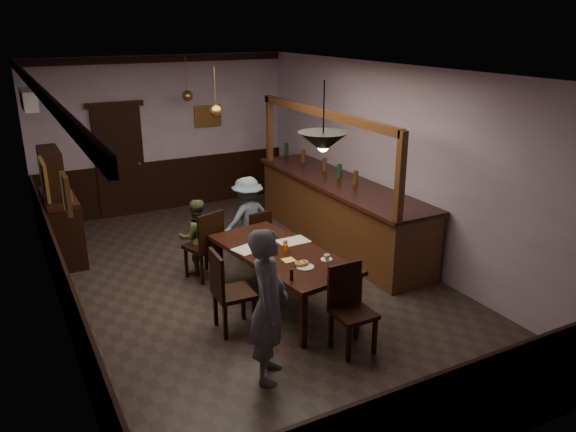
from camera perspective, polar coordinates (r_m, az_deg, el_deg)
room at (r=7.62m, az=-4.06°, el=3.20°), size 5.01×8.01×3.01m
dining_table at (r=7.34m, az=-0.65°, el=-4.12°), size 1.29×2.32×0.75m
chair_far_left at (r=8.18m, az=-8.27°, el=-2.67°), size 0.57×0.57×1.05m
chair_far_right at (r=8.63m, az=-3.12°, el=-1.96°), size 0.42×0.42×0.88m
chair_near at (r=6.48m, az=6.27°, el=-8.87°), size 0.44×0.44×1.01m
chair_side at (r=6.80m, az=-6.23°, el=-7.31°), size 0.47×0.47×1.04m
person_standing at (r=5.81m, az=-1.99°, el=-9.09°), size 0.67×0.73×1.68m
person_seated_left at (r=8.41m, az=-9.28°, el=-2.09°), size 0.59×0.47×1.15m
person_seated_right at (r=8.79m, az=-4.10°, el=-0.28°), size 0.93×0.63×1.34m
newspaper_left at (r=7.43m, az=-3.92°, el=-3.32°), size 0.49×0.40×0.01m
newspaper_right at (r=7.65m, az=0.53°, el=-2.57°), size 0.43×0.31×0.01m
napkin at (r=7.07m, az=0.07°, el=-4.48°), size 0.17×0.17×0.00m
saucer at (r=7.09m, az=3.94°, el=-4.43°), size 0.15×0.15×0.01m
coffee_cup at (r=7.05m, az=3.97°, el=-4.21°), size 0.09×0.09×0.07m
pastry_plate at (r=6.87m, az=1.76°, el=-5.20°), size 0.22×0.22×0.01m
pastry_ring_a at (r=6.88m, az=1.21°, el=-4.88°), size 0.13×0.13×0.04m
pastry_ring_b at (r=6.91m, az=1.61°, el=-4.77°), size 0.13×0.13×0.04m
soda_can at (r=7.25m, az=-0.27°, el=-3.37°), size 0.07×0.07×0.12m
beer_glass at (r=7.19m, az=-2.21°, el=-3.24°), size 0.06×0.06×0.20m
water_glass at (r=7.34m, az=-0.28°, el=-2.97°), size 0.06×0.06×0.15m
pepper_mill at (r=6.52m, az=0.37°, el=-5.97°), size 0.04×0.04×0.14m
sideboard at (r=9.48m, az=-22.12°, el=0.04°), size 0.48×1.34×1.77m
bar_counter at (r=9.45m, az=5.22°, el=0.56°), size 0.96×4.11×2.30m
door_back at (r=11.14m, az=-16.70°, el=5.20°), size 0.90×0.06×2.10m
ac_unit at (r=9.69m, az=-24.86°, el=10.70°), size 0.20×0.85×0.30m
picture_left_small at (r=5.33m, az=-21.60°, el=2.10°), size 0.04×0.28×0.36m
picture_left_large at (r=7.75m, az=-23.50°, el=3.46°), size 0.04×0.62×0.48m
picture_back at (r=11.48m, az=-8.16°, el=10.03°), size 0.55×0.04×0.42m
pendant_iron at (r=6.24m, az=3.59°, el=7.50°), size 0.56×0.56×0.78m
pendant_brass_mid at (r=8.73m, az=-7.34°, el=10.52°), size 0.20×0.20×0.81m
pendant_brass_far at (r=10.63m, az=-10.18°, el=11.91°), size 0.20×0.20×0.81m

